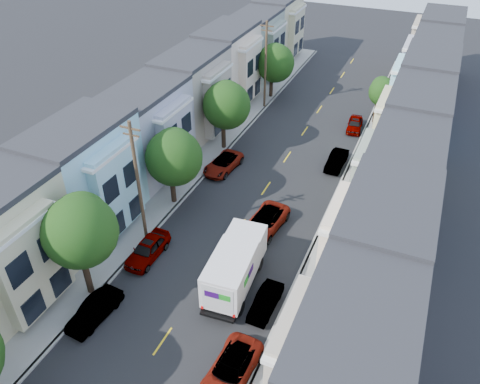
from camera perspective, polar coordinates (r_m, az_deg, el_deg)
The scene contains 25 objects.
ground at distance 34.03m, azimuth -4.12°, elevation -10.26°, with size 160.00×160.00×0.00m, color black.
road_slab at distance 44.80m, azimuth 4.54°, elevation 2.45°, with size 12.00×70.00×0.02m, color black.
curb_left at distance 46.70m, azimuth -2.47°, elevation 4.13°, with size 0.30×70.00×0.15m, color gray.
curb_right at distance 43.59m, azimuth 12.05°, elevation 0.76°, with size 0.30×70.00×0.15m, color gray.
sidewalk_left at distance 47.21m, azimuth -3.90°, elevation 4.45°, with size 2.60×70.00×0.15m, color gray.
sidewalk_right at distance 43.44m, azimuth 13.70°, elevation 0.37°, with size 2.60×70.00×0.15m, color gray.
centerline at distance 44.81m, azimuth 4.54°, elevation 2.44°, with size 0.12×70.00×0.01m, color gold.
townhouse_row_left at distance 48.90m, azimuth -7.90°, elevation 5.25°, with size 5.00×70.00×8.50m, color gray.
townhouse_row_right at distance 43.27m, azimuth 18.57°, elevation -0.86°, with size 5.00×70.00×8.50m, color gray.
tree_b at distance 30.66m, azimuth -19.02°, elevation -4.59°, with size 4.70×4.70×7.93m.
tree_c at distance 38.44m, azimuth -8.18°, elevation 4.17°, with size 4.70×4.70×6.96m.
tree_d at distance 46.24m, azimuth -1.76°, elevation 10.51°, with size 4.70×4.70×7.21m.
tree_e at distance 58.39m, azimuth 4.22°, elevation 15.39°, with size 4.60×4.60×6.73m.
tree_far_r at distance 54.07m, azimuth 16.93°, elevation 11.57°, with size 3.10×3.10×5.37m.
utility_pole_near at distance 34.75m, azimuth -12.29°, elevation 1.07°, with size 1.60×0.26×10.00m.
utility_pole_far at distance 55.41m, azimuth 3.13°, elevation 15.13°, with size 1.60×0.26×10.00m.
fedex_truck at distance 32.13m, azimuth -0.60°, elevation -8.97°, with size 2.61×6.79×3.26m.
lead_sedan at distance 37.45m, azimuth 3.06°, elevation -3.66°, with size 2.40×5.21×1.45m, color black.
parked_left_b at distance 32.35m, azimuth -17.28°, elevation -13.65°, with size 1.44×4.07×1.36m, color black.
parked_left_c at distance 35.58m, azimuth -11.19°, elevation -6.87°, with size 1.76×4.60×1.49m, color gray.
parked_left_d at distance 44.69m, azimuth -2.07°, elevation 3.46°, with size 2.22×4.81×1.34m, color #360510.
parked_right_a at distance 28.38m, azimuth -1.12°, elevation -20.90°, with size 2.25×4.89×1.36m, color #363A3C.
parked_right_b at distance 31.58m, azimuth 3.14°, elevation -13.24°, with size 1.29×3.65×1.22m, color white.
parked_right_c at distance 46.11m, azimuth 11.69°, elevation 3.78°, with size 1.42×4.03×1.34m, color black.
parked_right_d at distance 53.31m, azimuth 13.81°, elevation 8.00°, with size 1.54×4.02×1.30m, color black.
Camera 1 is at (11.63, -20.82, 24.28)m, focal length 35.00 mm.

